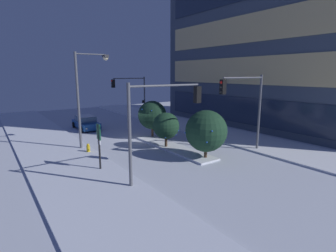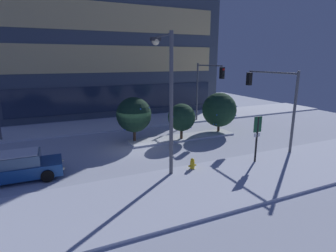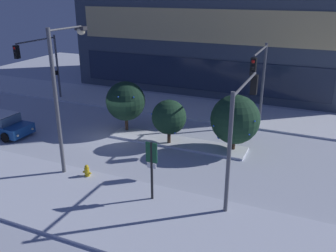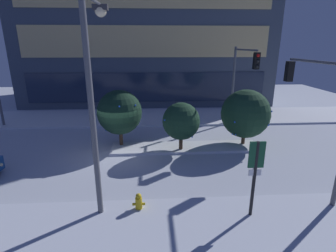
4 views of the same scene
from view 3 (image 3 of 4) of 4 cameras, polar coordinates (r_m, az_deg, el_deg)
name	(u,v)px [view 3 (image 3 of 4)]	position (r m, az deg, el deg)	size (l,w,h in m)	color
ground	(117,136)	(24.73, -7.97, -1.64)	(52.00, 52.00, 0.00)	silver
curb_strip_near	(38,189)	(19.32, -19.79, -9.33)	(52.00, 5.20, 0.14)	silver
curb_strip_far	(163,104)	(31.03, -0.74, 3.41)	(52.00, 5.20, 0.14)	silver
median_strip	(176,142)	(23.45, 1.33, -2.54)	(9.00, 1.80, 0.14)	silver
traffic_light_corner_far_right	(259,75)	(24.24, 14.17, 7.83)	(0.32, 4.57, 5.95)	#565960
traffic_light_corner_near_right	(242,115)	(16.84, 11.53, 1.65)	(0.32, 4.97, 5.60)	#565960
traffic_light_corner_far_left	(41,59)	(32.24, -19.33, 9.95)	(0.32, 4.74, 5.65)	#565960
street_lamp_arched	(64,81)	(19.25, -16.04, 6.87)	(0.56, 2.70, 7.67)	#565960
fire_hydrant	(87,172)	(19.60, -12.63, -7.05)	(0.48, 0.26, 0.78)	gold
parking_info_sign	(152,164)	(16.49, -2.59, -6.05)	(0.55, 0.12, 2.99)	black
decorated_tree_median	(126,101)	(24.79, -6.69, 3.91)	(2.68, 2.68, 3.55)	#473323
decorated_tree_left_of_median	(235,119)	(21.94, 10.52, 1.02)	(2.96, 2.96, 3.55)	#473323
decorated_tree_right_of_median	(169,117)	(22.56, 0.16, 1.40)	(2.17, 2.22, 2.96)	#473323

